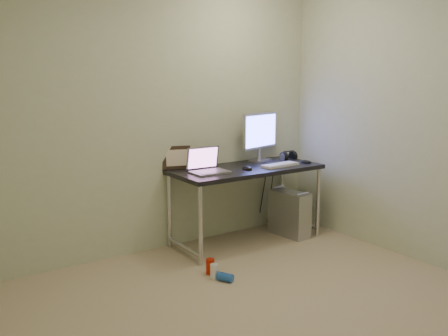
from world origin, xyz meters
TOP-DOWN VIEW (x-y plane):
  - floor at (0.00, 0.00)m, footprint 3.50×3.50m
  - wall_back at (0.00, 1.75)m, footprint 3.50×0.02m
  - wall_right at (1.75, 0.00)m, footprint 0.02×3.50m
  - desk at (0.78, 1.43)m, footprint 1.48×0.65m
  - tower_computer at (1.26, 1.33)m, footprint 0.23×0.45m
  - cable_a at (1.21, 1.70)m, footprint 0.01×0.16m
  - cable_b at (1.30, 1.68)m, footprint 0.02×0.11m
  - can_red at (0.04, 0.93)m, footprint 0.08×0.08m
  - can_white at (0.02, 0.84)m, footprint 0.08×0.08m
  - can_blue at (0.06, 0.74)m, footprint 0.12×0.14m
  - laptop at (0.33, 1.43)m, footprint 0.34×0.28m
  - monitor at (1.11, 1.64)m, footprint 0.52×0.20m
  - keyboard at (1.08, 1.28)m, footprint 0.41×0.16m
  - mouse_right at (1.41, 1.27)m, footprint 0.10×0.13m
  - mouse_left at (0.71, 1.32)m, footprint 0.08×0.12m
  - headphones at (1.42, 1.54)m, footprint 0.17×0.10m
  - picture_frame at (0.17, 1.72)m, footprint 0.28×0.16m
  - webcam at (0.41, 1.70)m, footprint 0.04×0.03m

SIDE VIEW (x-z plane):
  - floor at x=0.00m, z-range 0.00..0.00m
  - can_blue at x=0.06m, z-range 0.00..0.07m
  - can_white at x=0.02m, z-range 0.00..0.12m
  - can_red at x=0.04m, z-range 0.00..0.13m
  - tower_computer at x=1.26m, z-range -0.01..0.47m
  - cable_b at x=1.30m, z-range 0.02..0.74m
  - cable_a at x=1.21m, z-range 0.06..0.74m
  - desk at x=0.78m, z-range 0.29..1.04m
  - keyboard at x=1.08m, z-range 0.75..0.77m
  - mouse_right at x=1.41m, z-range 0.75..0.79m
  - mouse_left at x=0.71m, z-range 0.75..0.79m
  - headphones at x=1.42m, z-range 0.72..0.84m
  - laptop at x=0.33m, z-range 0.69..0.92m
  - webcam at x=0.41m, z-range 0.78..0.89m
  - picture_frame at x=0.17m, z-range 0.75..0.97m
  - monitor at x=1.11m, z-range 0.79..1.29m
  - wall_back at x=0.00m, z-range 0.00..2.50m
  - wall_right at x=1.75m, z-range 0.00..2.50m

